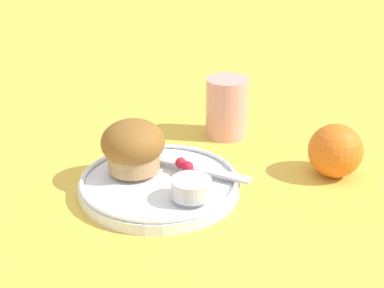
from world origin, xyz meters
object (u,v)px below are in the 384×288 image
orange_fruit (335,151)px  juice_glass (227,107)px  muffin (133,146)px  butter_knife (194,167)px

orange_fruit → juice_glass: juice_glass is taller
orange_fruit → juice_glass: bearing=-173.5°
muffin → butter_knife: muffin is taller
muffin → butter_knife: (0.05, 0.06, -0.03)m
muffin → orange_fruit: 0.26m
orange_fruit → juice_glass: (-0.19, -0.02, 0.01)m
muffin → butter_knife: bearing=51.7°
muffin → juice_glass: size_ratio=0.89×
muffin → orange_fruit: bearing=55.5°
butter_knife → juice_glass: bearing=99.7°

